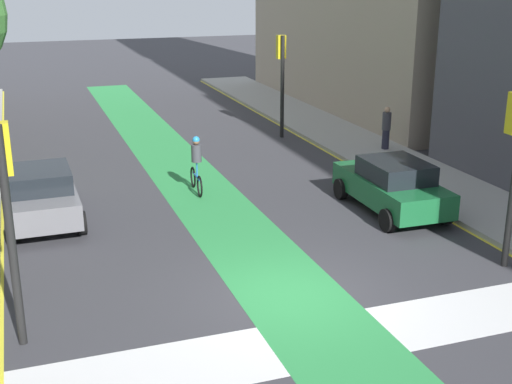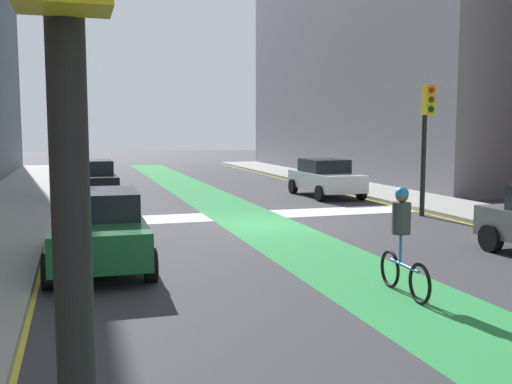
{
  "view_description": "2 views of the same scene",
  "coord_description": "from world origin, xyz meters",
  "px_view_note": "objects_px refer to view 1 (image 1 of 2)",
  "views": [
    {
      "loc": [
        -5.19,
        -12.43,
        6.74
      ],
      "look_at": [
        0.51,
        3.76,
        1.15
      ],
      "focal_mm": 47.86,
      "sensor_mm": 36.0,
      "label": 1
    },
    {
      "loc": [
        5.2,
        16.41,
        2.84
      ],
      "look_at": [
        0.75,
        1.87,
        1.2
      ],
      "focal_mm": 41.17,
      "sensor_mm": 36.0,
      "label": 2
    }
  ],
  "objects_px": {
    "traffic_signal_far_right": "(281,66)",
    "car_green_right_far": "(392,185)",
    "pedestrian_sidewalk_right_a": "(386,128)",
    "traffic_signal_near_left": "(6,193)",
    "cyclist_in_lane": "(196,163)",
    "car_grey_left_far": "(42,194)"
  },
  "relations": [
    {
      "from": "cyclist_in_lane",
      "to": "traffic_signal_far_right",
      "type": "bearing_deg",
      "value": 49.84
    },
    {
      "from": "traffic_signal_far_right",
      "to": "car_green_right_far",
      "type": "relative_size",
      "value": 1.0
    },
    {
      "from": "traffic_signal_far_right",
      "to": "car_grey_left_far",
      "type": "relative_size",
      "value": 1.0
    },
    {
      "from": "traffic_signal_near_left",
      "to": "traffic_signal_far_right",
      "type": "relative_size",
      "value": 1.0
    },
    {
      "from": "traffic_signal_far_right",
      "to": "car_grey_left_far",
      "type": "xyz_separation_m",
      "value": [
        -10.07,
        -7.38,
        -2.16
      ]
    },
    {
      "from": "car_green_right_far",
      "to": "pedestrian_sidewalk_right_a",
      "type": "height_order",
      "value": "pedestrian_sidewalk_right_a"
    },
    {
      "from": "car_green_right_far",
      "to": "car_grey_left_far",
      "type": "xyz_separation_m",
      "value": [
        -9.66,
        2.53,
        0.0
      ]
    },
    {
      "from": "traffic_signal_far_right",
      "to": "car_green_right_far",
      "type": "height_order",
      "value": "traffic_signal_far_right"
    },
    {
      "from": "traffic_signal_near_left",
      "to": "car_grey_left_far",
      "type": "xyz_separation_m",
      "value": [
        0.73,
        6.68,
        -2.17
      ]
    },
    {
      "from": "car_grey_left_far",
      "to": "car_green_right_far",
      "type": "bearing_deg",
      "value": -14.7
    },
    {
      "from": "car_grey_left_far",
      "to": "pedestrian_sidewalk_right_a",
      "type": "relative_size",
      "value": 2.57
    },
    {
      "from": "pedestrian_sidewalk_right_a",
      "to": "traffic_signal_far_right",
      "type": "bearing_deg",
      "value": 126.39
    },
    {
      "from": "pedestrian_sidewalk_right_a",
      "to": "traffic_signal_near_left",
      "type": "bearing_deg",
      "value": -143.2
    },
    {
      "from": "traffic_signal_far_right",
      "to": "cyclist_in_lane",
      "type": "xyz_separation_m",
      "value": [
        -5.33,
        -6.32,
        -2.0
      ]
    },
    {
      "from": "cyclist_in_lane",
      "to": "car_green_right_far",
      "type": "bearing_deg",
      "value": -36.15
    },
    {
      "from": "car_grey_left_far",
      "to": "traffic_signal_far_right",
      "type": "bearing_deg",
      "value": 36.24
    },
    {
      "from": "traffic_signal_near_left",
      "to": "cyclist_in_lane",
      "type": "xyz_separation_m",
      "value": [
        5.47,
        7.74,
        -2.0
      ]
    },
    {
      "from": "traffic_signal_far_right",
      "to": "car_grey_left_far",
      "type": "bearing_deg",
      "value": -143.76
    },
    {
      "from": "traffic_signal_near_left",
      "to": "car_grey_left_far",
      "type": "relative_size",
      "value": 1.0
    },
    {
      "from": "cyclist_in_lane",
      "to": "pedestrian_sidewalk_right_a",
      "type": "bearing_deg",
      "value": 16.76
    },
    {
      "from": "car_green_right_far",
      "to": "pedestrian_sidewalk_right_a",
      "type": "bearing_deg",
      "value": 61.78
    },
    {
      "from": "traffic_signal_far_right",
      "to": "car_green_right_far",
      "type": "bearing_deg",
      "value": -92.36
    }
  ]
}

